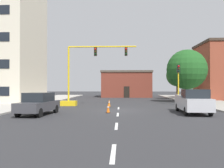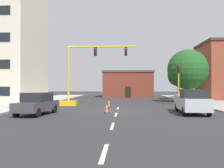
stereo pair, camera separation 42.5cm
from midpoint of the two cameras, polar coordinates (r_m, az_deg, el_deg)
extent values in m
plane|color=#2D2D30|center=(22.25, 1.76, -6.28)|extent=(160.00, 160.00, 0.00)
cube|color=#B2ADA3|center=(32.67, -19.43, -4.29)|extent=(6.00, 56.00, 0.14)
cube|color=#9E998E|center=(32.32, 23.85, -4.31)|extent=(6.00, 56.00, 0.14)
cube|color=silver|center=(8.45, -0.35, -15.85)|extent=(0.16, 2.40, 0.01)
cube|color=silver|center=(13.82, 1.00, -9.82)|extent=(0.16, 2.40, 0.01)
cube|color=silver|center=(19.27, 1.57, -7.17)|extent=(0.16, 2.40, 0.01)
cube|color=silver|center=(24.74, 1.89, -5.69)|extent=(0.16, 2.40, 0.01)
cube|color=brown|center=(50.99, 3.96, -0.25)|extent=(9.93, 8.11, 4.93)
cube|color=#4C4238|center=(51.08, 3.96, 2.74)|extent=(10.23, 8.41, 0.40)
cube|color=black|center=(46.92, 4.04, -1.90)|extent=(1.10, 0.06, 2.20)
cube|color=yellow|center=(28.33, -9.74, -4.48)|extent=(1.80, 1.20, 0.55)
cylinder|color=yellow|center=(28.30, -9.73, 2.36)|extent=(0.20, 0.20, 6.20)
cylinder|color=yellow|center=(28.04, -1.90, 8.75)|extent=(7.74, 0.16, 0.16)
cube|color=black|center=(28.03, -3.49, 7.57)|extent=(0.32, 0.36, 0.95)
sphere|color=red|center=(27.88, -3.53, 8.18)|extent=(0.20, 0.20, 0.20)
sphere|color=#38280A|center=(27.84, -3.53, 7.61)|extent=(0.20, 0.20, 0.20)
sphere|color=black|center=(27.80, -3.53, 7.04)|extent=(0.20, 0.20, 0.20)
cube|color=black|center=(27.85, 3.71, 7.62)|extent=(0.32, 0.36, 0.95)
sphere|color=red|center=(27.71, 3.72, 8.23)|extent=(0.20, 0.20, 0.20)
sphere|color=#38280A|center=(27.67, 3.72, 7.66)|extent=(0.20, 0.20, 0.20)
sphere|color=black|center=(27.63, 3.72, 7.09)|extent=(0.20, 0.20, 0.20)
cylinder|color=yellow|center=(29.93, 15.77, -0.18)|extent=(0.14, 0.14, 4.80)
cube|color=black|center=(30.00, 15.76, 3.50)|extent=(0.32, 0.36, 0.95)
sphere|color=red|center=(29.83, 15.84, 4.05)|extent=(0.20, 0.20, 0.20)
sphere|color=#38280A|center=(29.81, 15.84, 3.51)|extent=(0.20, 0.20, 0.20)
sphere|color=black|center=(29.79, 15.85, 2.98)|extent=(0.20, 0.20, 0.20)
cylinder|color=brown|center=(34.66, 17.68, -2.14)|extent=(0.36, 0.36, 2.47)
sphere|color=#1E511E|center=(34.72, 17.67, 3.28)|extent=(5.46, 5.46, 5.46)
cylinder|color=brown|center=(42.44, 15.67, -1.71)|extent=(0.36, 0.36, 2.66)
sphere|color=#286023|center=(42.47, 15.66, 1.96)|extent=(3.72, 3.72, 3.72)
cube|color=#BCBCC1|center=(21.09, 18.66, -4.35)|extent=(2.29, 5.50, 0.95)
cube|color=#1E2328|center=(20.18, 19.21, -2.18)|extent=(1.93, 1.90, 0.70)
cube|color=#BCBCC1|center=(22.22, 17.99, -2.73)|extent=(2.15, 2.91, 0.16)
cylinder|color=black|center=(19.58, 22.43, -6.04)|extent=(0.26, 0.69, 0.68)
cylinder|color=black|center=(19.16, 17.23, -6.18)|extent=(0.26, 0.69, 0.68)
cylinder|color=black|center=(23.12, 19.86, -5.19)|extent=(0.26, 0.69, 0.68)
cylinder|color=black|center=(22.76, 15.43, -5.28)|extent=(0.26, 0.69, 0.68)
cube|color=#3D3D42|center=(19.89, -16.67, -4.96)|extent=(2.34, 4.68, 0.70)
cube|color=#1E2328|center=(19.93, -16.54, -2.93)|extent=(1.95, 2.47, 0.70)
cylinder|color=black|center=(21.65, -16.86, -5.52)|extent=(0.29, 0.70, 0.68)
cylinder|color=black|center=(20.97, -12.79, -5.69)|extent=(0.29, 0.70, 0.68)
cylinder|color=black|center=(18.96, -20.97, -6.22)|extent=(0.29, 0.70, 0.68)
cylinder|color=black|center=(18.19, -16.45, -6.48)|extent=(0.29, 0.70, 0.68)
cube|color=black|center=(20.46, -0.68, -6.74)|extent=(0.36, 0.36, 0.04)
cone|color=orange|center=(20.42, -0.68, -5.66)|extent=(0.28, 0.28, 0.73)
cylinder|color=white|center=(20.41, -0.68, -5.41)|extent=(0.19, 0.19, 0.08)
cube|color=black|center=(26.47, -0.29, -5.32)|extent=(0.36, 0.36, 0.04)
cone|color=orange|center=(26.44, -0.29, -4.46)|extent=(0.28, 0.28, 0.75)
cylinder|color=white|center=(26.43, -0.29, -4.27)|extent=(0.19, 0.19, 0.08)
camera|label=1|loc=(0.21, -89.58, 0.00)|focal=38.94mm
camera|label=2|loc=(0.21, 90.42, 0.00)|focal=38.94mm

